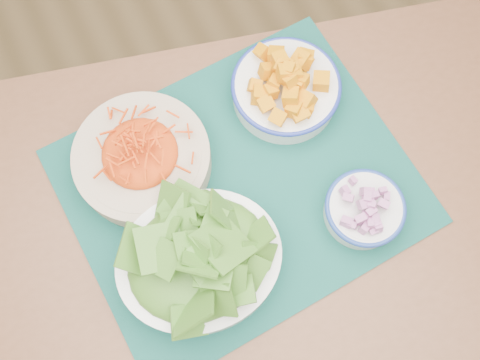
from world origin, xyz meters
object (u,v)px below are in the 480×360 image
Objects in this scene: placemat at (240,186)px; carrot_bowl at (141,156)px; onion_bowl at (365,208)px; lettuce_bowl at (199,259)px; squash_bowl at (286,85)px; table at (245,241)px.

placemat is 2.38× the size of carrot_bowl.
onion_bowl reaches higher than placemat.
lettuce_bowl reaches higher than carrot_bowl.
onion_bowl is (0.27, -0.04, -0.02)m from lettuce_bowl.
carrot_bowl is 0.96× the size of squash_bowl.
lettuce_bowl is (0.01, -0.20, 0.01)m from carrot_bowl.
carrot_bowl and squash_bowl have the same top height.
placemat is (0.02, 0.07, 0.11)m from table.
lettuce_bowl is 2.18× the size of onion_bowl.
placemat is 1.95× the size of lettuce_bowl.
onion_bowl is (0.18, -0.06, 0.15)m from table.
carrot_bowl is at bearing -178.02° from squash_bowl.
onion_bowl is at bearing -39.54° from carrot_bowl.
carrot_bowl reaches higher than table.
carrot_bowl is 1.79× the size of onion_bowl.
placemat is 2.27× the size of squash_bowl.
squash_bowl is at bearing 1.98° from carrot_bowl.
squash_bowl is 0.25m from onion_bowl.
carrot_bowl is 0.37m from onion_bowl.
placemat is 4.25× the size of onion_bowl.
squash_bowl is at bearing 46.40° from lettuce_bowl.
lettuce_bowl is (-0.26, -0.21, 0.01)m from squash_bowl.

